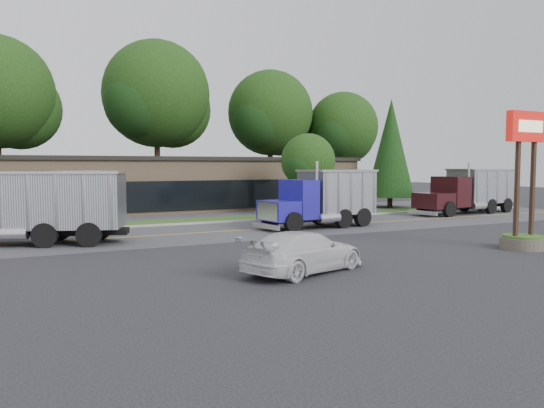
{
  "coord_description": "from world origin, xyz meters",
  "views": [
    {
      "loc": [
        -9.63,
        -17.98,
        3.65
      ],
      "look_at": [
        1.74,
        4.45,
        1.8
      ],
      "focal_mm": 35.0,
      "sensor_mm": 36.0,
      "label": 1
    }
  ],
  "objects": [
    {
      "name": "ground",
      "position": [
        0.0,
        0.0,
        0.0
      ],
      "size": [
        140.0,
        140.0,
        0.0
      ],
      "primitive_type": "plane",
      "color": "#37373C",
      "rests_on": "ground"
    },
    {
      "name": "road",
      "position": [
        0.0,
        9.0,
        0.0
      ],
      "size": [
        60.0,
        8.0,
        0.02
      ],
      "primitive_type": "cube",
      "color": "#5A5A5F",
      "rests_on": "ground"
    },
    {
      "name": "center_line",
      "position": [
        0.0,
        9.0,
        0.0
      ],
      "size": [
        60.0,
        0.12,
        0.01
      ],
      "primitive_type": "cube",
      "color": "gold",
      "rests_on": "ground"
    },
    {
      "name": "curb",
      "position": [
        0.0,
        13.2,
        0.0
      ],
      "size": [
        60.0,
        0.3,
        0.12
      ],
      "primitive_type": "cube",
      "color": "#9E9E99",
      "rests_on": "ground"
    },
    {
      "name": "grass_verge",
      "position": [
        0.0,
        15.0,
        0.0
      ],
      "size": [
        60.0,
        3.4,
        0.03
      ],
      "primitive_type": "cube",
      "color": "#30501B",
      "rests_on": "ground"
    },
    {
      "name": "far_parking",
      "position": [
        0.0,
        20.0,
        0.0
      ],
      "size": [
        60.0,
        7.0,
        0.02
      ],
      "primitive_type": "cube",
      "color": "#5A5A5F",
      "rests_on": "ground"
    },
    {
      "name": "strip_mall",
      "position": [
        2.0,
        26.0,
        2.0
      ],
      "size": [
        32.0,
        12.0,
        4.0
      ],
      "primitive_type": "cube",
      "color": "#9E7D61",
      "rests_on": "ground"
    },
    {
      "name": "bilo_sign",
      "position": [
        10.5,
        -2.5,
        2.02
      ],
      "size": [
        2.2,
        1.9,
        5.95
      ],
      "color": "#6B6054",
      "rests_on": "ground"
    },
    {
      "name": "tree_far_c",
      "position": [
        4.17,
        34.13,
        10.11
      ],
      "size": [
        11.1,
        10.45,
        15.84
      ],
      "color": "#382619",
      "rests_on": "ground"
    },
    {
      "name": "tree_far_d",
      "position": [
        16.15,
        33.12,
        8.77
      ],
      "size": [
        9.63,
        9.06,
        13.74
      ],
      "color": "#382619",
      "rests_on": "ground"
    },
    {
      "name": "tree_far_e",
      "position": [
        24.12,
        31.1,
        7.46
      ],
      "size": [
        8.19,
        7.71,
        11.69
      ],
      "color": "#382619",
      "rests_on": "ground"
    },
    {
      "name": "evergreen_right",
      "position": [
        20.0,
        18.0,
        5.1
      ],
      "size": [
        4.09,
        4.09,
        9.29
      ],
      "color": "#382619",
      "rests_on": "ground"
    },
    {
      "name": "tree_verge",
      "position": [
        10.06,
        15.05,
        3.77
      ],
      "size": [
        4.16,
        3.91,
        5.93
      ],
      "color": "#382619",
      "rests_on": "ground"
    },
    {
      "name": "dump_truck_red",
      "position": [
        -8.35,
        8.48,
        1.81
      ],
      "size": [
        9.3,
        5.45,
        3.36
      ],
      "rotation": [
        0.0,
        0.0,
        2.79
      ],
      "color": "black",
      "rests_on": "ground"
    },
    {
      "name": "dump_truck_blue",
      "position": [
        7.15,
        8.37,
        1.8
      ],
      "size": [
        7.3,
        3.35,
        3.36
      ],
      "rotation": [
        0.0,
        0.0,
        3.25
      ],
      "color": "black",
      "rests_on": "ground"
    },
    {
      "name": "dump_truck_maroon",
      "position": [
        22.06,
        10.96,
        1.81
      ],
      "size": [
        9.87,
        3.68,
        3.36
      ],
      "rotation": [
        0.0,
        0.0,
        3.26
      ],
      "color": "black",
      "rests_on": "ground"
    },
    {
      "name": "rally_car",
      "position": [
        -0.6,
        -2.56,
        0.71
      ],
      "size": [
        5.27,
        3.5,
        1.42
      ],
      "primitive_type": "imported",
      "rotation": [
        0.0,
        0.0,
        1.91
      ],
      "color": "silver",
      "rests_on": "ground"
    }
  ]
}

